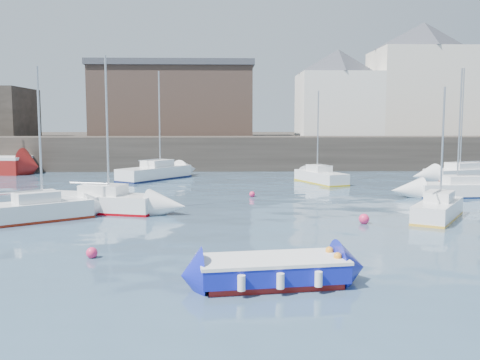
{
  "coord_description": "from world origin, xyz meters",
  "views": [
    {
      "loc": [
        -0.78,
        -14.05,
        4.34
      ],
      "look_at": [
        0.0,
        12.0,
        1.5
      ],
      "focal_mm": 40.0,
      "sensor_mm": 36.0,
      "label": 1
    }
  ],
  "objects_px": {
    "sailboat_h": "(155,172)",
    "sailboat_b": "(99,202)",
    "sailboat_d": "(466,189)",
    "buoy_far": "(252,197)",
    "sailboat_g": "(466,173)",
    "sailboat_a": "(32,211)",
    "sailboat_c": "(438,209)",
    "blue_dinghy": "(272,270)",
    "sailboat_f": "(320,177)",
    "buoy_near": "(92,258)",
    "buoy_mid": "(364,224)"
  },
  "relations": [
    {
      "from": "sailboat_h",
      "to": "sailboat_b",
      "type": "bearing_deg",
      "value": -93.17
    },
    {
      "from": "sailboat_b",
      "to": "sailboat_h",
      "type": "xyz_separation_m",
      "value": [
        0.82,
        14.74,
        0.05
      ]
    },
    {
      "from": "sailboat_d",
      "to": "buoy_far",
      "type": "relative_size",
      "value": 21.63
    },
    {
      "from": "sailboat_d",
      "to": "sailboat_g",
      "type": "relative_size",
      "value": 0.89
    },
    {
      "from": "sailboat_a",
      "to": "sailboat_c",
      "type": "relative_size",
      "value": 1.14
    },
    {
      "from": "blue_dinghy",
      "to": "sailboat_c",
      "type": "height_order",
      "value": "sailboat_c"
    },
    {
      "from": "sailboat_b",
      "to": "sailboat_f",
      "type": "bearing_deg",
      "value": 42.63
    },
    {
      "from": "sailboat_b",
      "to": "blue_dinghy",
      "type": "bearing_deg",
      "value": -58.39
    },
    {
      "from": "sailboat_g",
      "to": "sailboat_d",
      "type": "bearing_deg",
      "value": -114.53
    },
    {
      "from": "blue_dinghy",
      "to": "sailboat_a",
      "type": "xyz_separation_m",
      "value": [
        -9.7,
        9.48,
        0.06
      ]
    },
    {
      "from": "buoy_near",
      "to": "buoy_far",
      "type": "distance_m",
      "value": 15.05
    },
    {
      "from": "sailboat_a",
      "to": "buoy_mid",
      "type": "height_order",
      "value": "sailboat_a"
    },
    {
      "from": "sailboat_c",
      "to": "buoy_far",
      "type": "relative_size",
      "value": 17.28
    },
    {
      "from": "sailboat_a",
      "to": "sailboat_b",
      "type": "bearing_deg",
      "value": 45.93
    },
    {
      "from": "sailboat_b",
      "to": "buoy_far",
      "type": "distance_m",
      "value": 9.17
    },
    {
      "from": "sailboat_h",
      "to": "sailboat_a",
      "type": "bearing_deg",
      "value": -100.49
    },
    {
      "from": "sailboat_a",
      "to": "buoy_far",
      "type": "relative_size",
      "value": 19.74
    },
    {
      "from": "sailboat_a",
      "to": "sailboat_h",
      "type": "distance_m",
      "value": 17.48
    },
    {
      "from": "blue_dinghy",
      "to": "buoy_near",
      "type": "xyz_separation_m",
      "value": [
        -5.52,
        3.04,
        -0.42
      ]
    },
    {
      "from": "sailboat_f",
      "to": "sailboat_b",
      "type": "bearing_deg",
      "value": -137.37
    },
    {
      "from": "sailboat_g",
      "to": "buoy_mid",
      "type": "relative_size",
      "value": 18.51
    },
    {
      "from": "sailboat_f",
      "to": "sailboat_h",
      "type": "distance_m",
      "value": 12.45
    },
    {
      "from": "sailboat_g",
      "to": "buoy_near",
      "type": "height_order",
      "value": "sailboat_g"
    },
    {
      "from": "buoy_mid",
      "to": "blue_dinghy",
      "type": "bearing_deg",
      "value": -118.96
    },
    {
      "from": "sailboat_a",
      "to": "sailboat_b",
      "type": "height_order",
      "value": "sailboat_b"
    },
    {
      "from": "sailboat_d",
      "to": "blue_dinghy",
      "type": "bearing_deg",
      "value": -127.66
    },
    {
      "from": "sailboat_f",
      "to": "buoy_far",
      "type": "height_order",
      "value": "sailboat_f"
    },
    {
      "from": "sailboat_d",
      "to": "sailboat_f",
      "type": "distance_m",
      "value": 10.21
    },
    {
      "from": "sailboat_b",
      "to": "buoy_near",
      "type": "relative_size",
      "value": 20.47
    },
    {
      "from": "sailboat_b",
      "to": "buoy_far",
      "type": "bearing_deg",
      "value": 32.85
    },
    {
      "from": "sailboat_a",
      "to": "sailboat_g",
      "type": "bearing_deg",
      "value": 31.47
    },
    {
      "from": "sailboat_f",
      "to": "sailboat_h",
      "type": "bearing_deg",
      "value": 166.88
    },
    {
      "from": "buoy_near",
      "to": "buoy_mid",
      "type": "relative_size",
      "value": 0.81
    },
    {
      "from": "sailboat_c",
      "to": "buoy_far",
      "type": "xyz_separation_m",
      "value": [
        -7.95,
        7.41,
        -0.45
      ]
    },
    {
      "from": "sailboat_b",
      "to": "buoy_far",
      "type": "xyz_separation_m",
      "value": [
        7.69,
        4.97,
        -0.48
      ]
    },
    {
      "from": "sailboat_h",
      "to": "buoy_mid",
      "type": "bearing_deg",
      "value": -58.2
    },
    {
      "from": "blue_dinghy",
      "to": "sailboat_h",
      "type": "relative_size",
      "value": 0.51
    },
    {
      "from": "sailboat_b",
      "to": "buoy_mid",
      "type": "distance_m",
      "value": 12.54
    },
    {
      "from": "buoy_mid",
      "to": "buoy_near",
      "type": "bearing_deg",
      "value": -151.79
    },
    {
      "from": "blue_dinghy",
      "to": "buoy_near",
      "type": "distance_m",
      "value": 6.31
    },
    {
      "from": "sailboat_h",
      "to": "sailboat_d",
      "type": "bearing_deg",
      "value": -27.52
    },
    {
      "from": "sailboat_f",
      "to": "sailboat_h",
      "type": "xyz_separation_m",
      "value": [
        -12.13,
        2.83,
        0.07
      ]
    },
    {
      "from": "sailboat_g",
      "to": "buoy_mid",
      "type": "xyz_separation_m",
      "value": [
        -12.3,
        -17.31,
        -0.47
      ]
    },
    {
      "from": "sailboat_d",
      "to": "buoy_far",
      "type": "bearing_deg",
      "value": 178.62
    },
    {
      "from": "buoy_mid",
      "to": "sailboat_g",
      "type": "bearing_deg",
      "value": 54.59
    },
    {
      "from": "sailboat_c",
      "to": "sailboat_d",
      "type": "relative_size",
      "value": 0.8
    },
    {
      "from": "buoy_near",
      "to": "sailboat_g",
      "type": "bearing_deg",
      "value": 45.32
    },
    {
      "from": "blue_dinghy",
      "to": "buoy_far",
      "type": "relative_size",
      "value": 12.11
    },
    {
      "from": "sailboat_c",
      "to": "sailboat_f",
      "type": "height_order",
      "value": "sailboat_f"
    },
    {
      "from": "sailboat_d",
      "to": "buoy_far",
      "type": "height_order",
      "value": "sailboat_d"
    }
  ]
}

